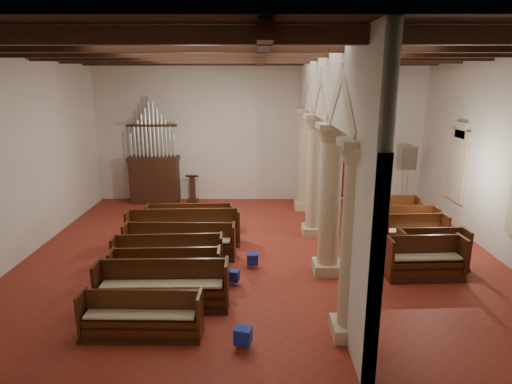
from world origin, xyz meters
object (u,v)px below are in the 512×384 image
object	(u,v)px
lectern	(193,190)
aisle_pew_0	(424,264)
pipe_organ	(154,171)
processional_banner	(407,186)
nave_pew_0	(142,322)

from	to	relation	value
lectern	aisle_pew_0	xyz separation A→B (m)	(7.23, -7.30, -0.14)
pipe_organ	processional_banner	distance (m)	10.67
nave_pew_0	aisle_pew_0	xyz separation A→B (m)	(6.81, 2.73, 0.07)
lectern	processional_banner	size ratio (longest dim) A/B	0.48
pipe_organ	processional_banner	bearing A→B (deg)	-2.51
nave_pew_0	lectern	bearing A→B (deg)	93.17
pipe_organ	aisle_pew_0	world-z (taller)	pipe_organ
pipe_organ	nave_pew_0	distance (m)	10.29
processional_banner	nave_pew_0	world-z (taller)	processional_banner
pipe_organ	lectern	xyz separation A→B (m)	(1.60, -0.01, -0.84)
pipe_organ	processional_banner	world-z (taller)	pipe_organ
pipe_organ	nave_pew_0	world-z (taller)	pipe_organ
pipe_organ	lectern	world-z (taller)	pipe_organ
lectern	nave_pew_0	size ratio (longest dim) A/B	0.51
processional_banner	nave_pew_0	distance (m)	12.90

